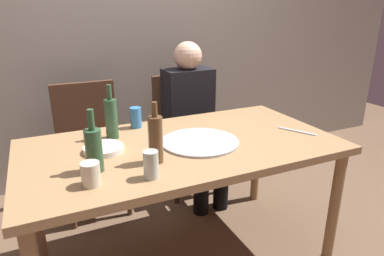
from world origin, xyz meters
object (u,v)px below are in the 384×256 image
at_px(plate_stack, 104,149).
at_px(chair_left, 90,139).
at_px(beer_bottle, 94,149).
at_px(chair_right, 185,125).
at_px(soda_can, 136,118).
at_px(table_knife, 297,131).
at_px(water_bottle, 156,139).
at_px(wine_bottle, 111,118).
at_px(pizza_tray, 200,142).
at_px(dining_table, 182,156).
at_px(tumbler_near, 91,174).
at_px(tumbler_far, 151,165).
at_px(guest_in_sweater, 193,115).

height_order(plate_stack, chair_left, chair_left).
xyz_separation_m(beer_bottle, chair_right, (0.85, 0.97, -0.31)).
bearing_deg(chair_left, beer_bottle, 83.80).
xyz_separation_m(soda_can, table_knife, (0.82, -0.46, -0.06)).
xyz_separation_m(beer_bottle, chair_left, (0.11, 0.97, -0.31)).
bearing_deg(chair_left, table_knife, 137.50).
bearing_deg(water_bottle, wine_bottle, 106.44).
bearing_deg(plate_stack, pizza_tray, -11.36).
height_order(dining_table, wine_bottle, wine_bottle).
xyz_separation_m(dining_table, water_bottle, (-0.20, -0.16, 0.19)).
height_order(beer_bottle, tumbler_near, beer_bottle).
height_order(beer_bottle, table_knife, beer_bottle).
bearing_deg(chair_left, water_bottle, 99.43).
distance_m(tumbler_far, chair_left, 1.16).
bearing_deg(pizza_tray, beer_bottle, -169.50).
height_order(tumbler_far, soda_can, soda_can).
relative_size(tumbler_far, chair_left, 0.13).
distance_m(beer_bottle, tumbler_near, 0.14).
relative_size(tumbler_near, soda_can, 0.80).
bearing_deg(pizza_tray, chair_left, 117.55).
height_order(table_knife, chair_left, chair_left).
bearing_deg(beer_bottle, water_bottle, -5.03).
bearing_deg(tumbler_near, guest_in_sweater, 46.61).
relative_size(beer_bottle, chair_left, 0.31).
relative_size(wine_bottle, chair_right, 0.33).
height_order(tumbler_near, table_knife, tumbler_near).
relative_size(dining_table, chair_right, 1.82).
bearing_deg(dining_table, guest_in_sweater, 60.82).
bearing_deg(plate_stack, dining_table, -9.37).
bearing_deg(table_knife, chair_right, -11.97).
xyz_separation_m(tumbler_far, table_knife, (0.94, 0.18, -0.06)).
xyz_separation_m(pizza_tray, tumbler_near, (-0.59, -0.22, 0.04)).
relative_size(beer_bottle, soda_can, 2.28).
height_order(chair_left, guest_in_sweater, guest_in_sweater).
height_order(pizza_tray, tumbler_near, tumbler_near).
height_order(dining_table, beer_bottle, beer_bottle).
bearing_deg(tumbler_far, dining_table, 47.92).
bearing_deg(table_knife, beer_bottle, 62.18).
distance_m(beer_bottle, guest_in_sweater, 1.19).
bearing_deg(pizza_tray, table_knife, -7.93).
relative_size(wine_bottle, beer_bottle, 1.06).
xyz_separation_m(water_bottle, chair_left, (-0.16, 0.99, -0.33)).
relative_size(dining_table, table_knife, 7.44).
distance_m(wine_bottle, guest_in_sweater, 0.85).
distance_m(soda_can, chair_right, 0.77).
relative_size(chair_right, guest_in_sweater, 0.77).
bearing_deg(chair_right, chair_left, 0.00).
xyz_separation_m(water_bottle, tumbler_near, (-0.31, -0.10, -0.07)).
relative_size(tumbler_near, table_knife, 0.44).
relative_size(dining_table, water_bottle, 5.74).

